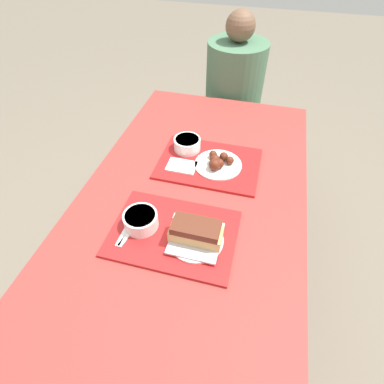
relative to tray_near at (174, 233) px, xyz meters
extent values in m
plane|color=#706656|center=(0.01, 0.20, -0.76)|extent=(12.00, 12.00, 0.00)
cube|color=maroon|center=(0.01, 0.20, -0.03)|extent=(0.92, 1.67, 0.04)
cylinder|color=maroon|center=(-0.38, 0.95, -0.40)|extent=(0.07, 0.07, 0.71)
cylinder|color=maroon|center=(0.41, 0.95, -0.40)|extent=(0.07, 0.07, 0.71)
cube|color=maroon|center=(0.01, 1.25, -0.32)|extent=(0.87, 0.28, 0.04)
cylinder|color=maroon|center=(-0.36, 1.25, -0.55)|extent=(0.06, 0.06, 0.42)
cylinder|color=maroon|center=(0.39, 1.25, -0.55)|extent=(0.06, 0.06, 0.42)
cube|color=red|center=(0.00, 0.00, 0.00)|extent=(0.45, 0.32, 0.01)
cube|color=red|center=(0.04, 0.42, 0.00)|extent=(0.45, 0.32, 0.01)
cylinder|color=white|center=(-0.12, 0.00, 0.04)|extent=(0.13, 0.13, 0.06)
cylinder|color=beige|center=(-0.12, 0.00, 0.06)|extent=(0.11, 0.11, 0.01)
cylinder|color=white|center=(0.09, -0.01, 0.01)|extent=(0.20, 0.20, 0.01)
cube|color=silver|center=(0.09, -0.01, 0.02)|extent=(0.18, 0.18, 0.01)
cube|color=tan|center=(0.09, -0.01, 0.04)|extent=(0.18, 0.08, 0.04)
cube|color=#562819|center=(0.09, -0.01, 0.08)|extent=(0.16, 0.09, 0.03)
cube|color=white|center=(-0.17, -0.03, 0.01)|extent=(0.02, 0.17, 0.00)
cube|color=white|center=(-0.15, -0.03, 0.01)|extent=(0.05, 0.17, 0.00)
cube|color=#A59E93|center=(-0.01, 0.07, 0.01)|extent=(0.04, 0.03, 0.01)
cylinder|color=white|center=(-0.08, 0.49, 0.04)|extent=(0.13, 0.13, 0.06)
cylinder|color=beige|center=(-0.08, 0.49, 0.06)|extent=(0.11, 0.11, 0.01)
cylinder|color=white|center=(0.08, 0.41, 0.01)|extent=(0.21, 0.21, 0.01)
sphere|color=#562314|center=(0.13, 0.42, 0.03)|extent=(0.04, 0.04, 0.04)
sphere|color=#562314|center=(0.10, 0.44, 0.03)|extent=(0.04, 0.04, 0.04)
sphere|color=#562314|center=(0.05, 0.45, 0.03)|extent=(0.04, 0.04, 0.04)
sphere|color=#562314|center=(0.07, 0.40, 0.04)|extent=(0.05, 0.05, 0.05)
sphere|color=#562314|center=(0.07, 0.37, 0.04)|extent=(0.05, 0.05, 0.05)
sphere|color=#562314|center=(0.09, 0.39, 0.04)|extent=(0.04, 0.04, 0.04)
cube|color=white|center=(-0.07, 0.36, 0.01)|extent=(0.13, 0.09, 0.01)
cylinder|color=#477051|center=(0.02, 1.25, -0.03)|extent=(0.37, 0.37, 0.55)
sphere|color=brown|center=(0.02, 1.25, 0.33)|extent=(0.17, 0.17, 0.17)
camera|label=1|loc=(0.23, -0.62, 0.88)|focal=28.00mm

